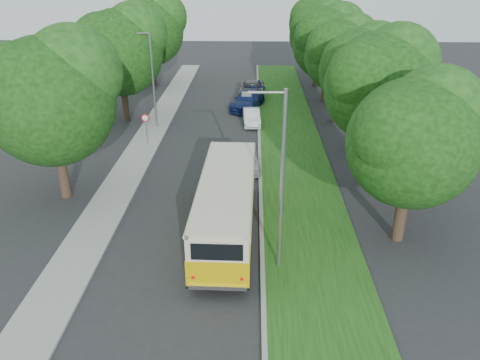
{
  "coord_description": "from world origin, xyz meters",
  "views": [
    {
      "loc": [
        3.09,
        -19.5,
        12.32
      ],
      "look_at": [
        2.44,
        3.3,
        1.5
      ],
      "focal_mm": 35.0,
      "sensor_mm": 36.0,
      "label": 1
    }
  ],
  "objects_px": {
    "lamppost_near": "(280,178)",
    "lamppost_far": "(152,77)",
    "vintage_bus": "(227,207)",
    "car_grey": "(252,89)",
    "car_blue": "(248,100)",
    "car_silver": "(247,159)",
    "car_white": "(252,117)"
  },
  "relations": [
    {
      "from": "lamppost_near",
      "to": "car_white",
      "type": "bearing_deg",
      "value": 93.5
    },
    {
      "from": "lamppost_far",
      "to": "vintage_bus",
      "type": "distance_m",
      "value": 17.25
    },
    {
      "from": "lamppost_far",
      "to": "vintage_bus",
      "type": "bearing_deg",
      "value": -67.27
    },
    {
      "from": "car_white",
      "to": "car_grey",
      "type": "relative_size",
      "value": 0.71
    },
    {
      "from": "lamppost_far",
      "to": "car_white",
      "type": "bearing_deg",
      "value": 9.16
    },
    {
      "from": "vintage_bus",
      "to": "car_blue",
      "type": "height_order",
      "value": "vintage_bus"
    },
    {
      "from": "lamppost_far",
      "to": "car_white",
      "type": "xyz_separation_m",
      "value": [
        7.7,
        1.24,
        -3.5
      ]
    },
    {
      "from": "car_white",
      "to": "car_blue",
      "type": "bearing_deg",
      "value": 91.19
    },
    {
      "from": "lamppost_far",
      "to": "car_blue",
      "type": "relative_size",
      "value": 1.44
    },
    {
      "from": "lamppost_near",
      "to": "car_blue",
      "type": "distance_m",
      "value": 24.51
    },
    {
      "from": "car_grey",
      "to": "vintage_bus",
      "type": "bearing_deg",
      "value": -91.03
    },
    {
      "from": "lamppost_far",
      "to": "car_white",
      "type": "relative_size",
      "value": 2.01
    },
    {
      "from": "vintage_bus",
      "to": "car_silver",
      "type": "xyz_separation_m",
      "value": [
        0.88,
        8.02,
        -0.84
      ]
    },
    {
      "from": "lamppost_near",
      "to": "car_grey",
      "type": "distance_m",
      "value": 28.52
    },
    {
      "from": "lamppost_near",
      "to": "car_grey",
      "type": "xyz_separation_m",
      "value": [
        -1.24,
        28.26,
        -3.63
      ]
    },
    {
      "from": "lamppost_far",
      "to": "car_grey",
      "type": "relative_size",
      "value": 1.42
    },
    {
      "from": "car_silver",
      "to": "car_grey",
      "type": "bearing_deg",
      "value": 85.33
    },
    {
      "from": "lamppost_near",
      "to": "lamppost_far",
      "type": "xyz_separation_m",
      "value": [
        -8.91,
        18.5,
        -0.25
      ]
    },
    {
      "from": "car_silver",
      "to": "car_white",
      "type": "relative_size",
      "value": 1.05
    },
    {
      "from": "lamppost_near",
      "to": "lamppost_far",
      "type": "distance_m",
      "value": 20.53
    },
    {
      "from": "lamppost_far",
      "to": "vintage_bus",
      "type": "height_order",
      "value": "lamppost_far"
    },
    {
      "from": "lamppost_near",
      "to": "car_silver",
      "type": "height_order",
      "value": "lamppost_near"
    },
    {
      "from": "car_silver",
      "to": "car_grey",
      "type": "xyz_separation_m",
      "value": [
        0.2,
        17.47,
        0.07
      ]
    },
    {
      "from": "vintage_bus",
      "to": "car_grey",
      "type": "height_order",
      "value": "vintage_bus"
    },
    {
      "from": "car_white",
      "to": "car_grey",
      "type": "distance_m",
      "value": 8.52
    },
    {
      "from": "lamppost_near",
      "to": "car_blue",
      "type": "height_order",
      "value": "lamppost_near"
    },
    {
      "from": "vintage_bus",
      "to": "lamppost_far",
      "type": "bearing_deg",
      "value": 113.87
    },
    {
      "from": "lamppost_far",
      "to": "car_blue",
      "type": "distance_m",
      "value": 9.85
    },
    {
      "from": "car_white",
      "to": "car_blue",
      "type": "height_order",
      "value": "car_blue"
    },
    {
      "from": "car_blue",
      "to": "car_grey",
      "type": "xyz_separation_m",
      "value": [
        0.35,
        4.07,
        -0.02
      ]
    },
    {
      "from": "vintage_bus",
      "to": "car_grey",
      "type": "xyz_separation_m",
      "value": [
        1.08,
        25.49,
        -0.77
      ]
    },
    {
      "from": "lamppost_far",
      "to": "car_silver",
      "type": "height_order",
      "value": "lamppost_far"
    }
  ]
}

